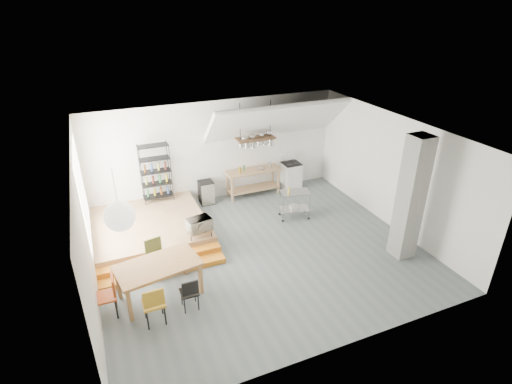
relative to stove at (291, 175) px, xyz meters
name	(u,v)px	position (x,y,z in m)	size (l,w,h in m)	color
floor	(260,251)	(-2.50, -3.16, -0.48)	(8.00, 8.00, 0.00)	slate
wall_back	(217,151)	(-2.50, 0.34, 1.12)	(8.00, 0.04, 3.20)	silver
wall_left	(85,230)	(-6.50, -3.16, 1.12)	(0.04, 7.00, 3.20)	silver
wall_right	(392,172)	(1.50, -3.16, 1.12)	(0.04, 7.00, 3.20)	silver
ceiling	(261,134)	(-2.50, -3.16, 2.72)	(8.00, 7.00, 0.02)	white
slope_ceiling	(277,120)	(-0.70, -0.26, 2.07)	(4.40, 1.80, 0.15)	white
window_pane	(83,192)	(-6.48, -1.66, 1.32)	(0.02, 2.50, 2.20)	white
platform	(150,228)	(-5.00, -1.16, -0.28)	(3.00, 3.00, 0.40)	#8E6A47
step_lower	(164,271)	(-5.00, -3.11, -0.41)	(3.00, 0.35, 0.13)	#C97117
step_upper	(161,261)	(-5.00, -2.76, -0.35)	(3.00, 0.35, 0.27)	#C97117
concrete_column	(411,199)	(0.80, -4.66, 1.12)	(0.50, 0.50, 3.20)	gray
kitchen_counter	(253,178)	(-1.40, -0.01, 0.15)	(1.80, 0.60, 0.91)	#8E6A47
stove	(291,175)	(0.00, 0.00, 0.00)	(0.60, 0.60, 1.18)	white
pot_rack	(257,141)	(-1.37, -0.23, 1.50)	(1.20, 0.50, 1.43)	#402B19
wire_shelving	(156,172)	(-4.50, 0.04, 0.85)	(0.88, 0.38, 1.80)	black
microwave_shelf	(200,231)	(-3.90, -2.41, 0.07)	(0.60, 0.40, 0.16)	#8E6A47
paper_lantern	(120,216)	(-5.81, -3.96, 1.72)	(0.60, 0.60, 0.60)	white
dining_table	(158,268)	(-5.22, -3.85, 0.26)	(1.90, 1.27, 0.83)	brown
chair_mustard	(154,302)	(-5.47, -4.70, 0.08)	(0.43, 0.43, 0.94)	#BF8C20
chair_black	(190,291)	(-4.72, -4.55, 0.00)	(0.37, 0.37, 0.80)	black
chair_olive	(156,254)	(-5.14, -3.04, 0.07)	(0.51, 0.51, 0.93)	olive
chair_red	(109,293)	(-6.27, -4.05, 0.08)	(0.44, 0.44, 0.95)	#BD491B
rolling_cart	(295,201)	(-0.85, -1.89, 0.07)	(0.95, 0.66, 0.85)	silver
mini_fridge	(206,192)	(-3.00, 0.04, -0.11)	(0.44, 0.44, 0.75)	black
microwave	(199,224)	(-3.90, -2.41, 0.25)	(0.60, 0.41, 0.33)	beige
bowl	(260,169)	(-1.16, -0.06, 0.45)	(0.19, 0.19, 0.05)	silver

